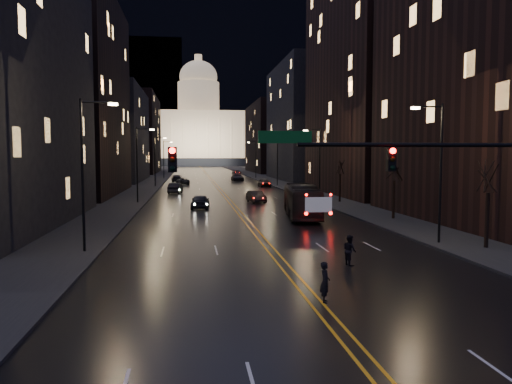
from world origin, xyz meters
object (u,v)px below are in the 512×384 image
object	(u,v)px
bus	(302,201)
oncoming_car_a	(200,202)
pedestrian_a	(325,282)
pedestrian_b	(350,250)
receding_car_a	(256,197)
traffic_signal	(445,171)
oncoming_car_b	(175,188)

from	to	relation	value
bus	oncoming_car_a	world-z (taller)	bus
bus	pedestrian_a	size ratio (longest dim) A/B	6.75
pedestrian_b	bus	bearing A→B (deg)	-16.54
receding_car_a	bus	bearing A→B (deg)	-89.15
traffic_signal	receding_car_a	distance (m)	39.83
oncoming_car_a	receding_car_a	world-z (taller)	oncoming_car_a
oncoming_car_b	pedestrian_a	size ratio (longest dim) A/B	2.95
traffic_signal	bus	distance (m)	24.98
bus	receding_car_a	size ratio (longest dim) A/B	2.52
oncoming_car_a	pedestrian_b	bearing A→B (deg)	109.45
traffic_signal	oncoming_car_a	size ratio (longest dim) A/B	3.79
oncoming_car_b	pedestrian_b	distance (m)	51.13
pedestrian_a	traffic_signal	bearing A→B (deg)	-65.30
oncoming_car_a	pedestrian_a	bearing A→B (deg)	102.07
bus	traffic_signal	bearing A→B (deg)	-81.62
oncoming_car_a	pedestrian_a	world-z (taller)	pedestrian_a
traffic_signal	bus	size ratio (longest dim) A/B	1.58
traffic_signal	pedestrian_b	bearing A→B (deg)	116.41
oncoming_car_b	pedestrian_a	bearing A→B (deg)	104.64
traffic_signal	receding_car_a	world-z (taller)	traffic_signal
pedestrian_a	pedestrian_b	xyz separation A→B (m)	(3.05, 6.26, -0.01)
oncoming_car_a	pedestrian_b	xyz separation A→B (m)	(7.21, -28.47, 0.03)
oncoming_car_b	pedestrian_b	xyz separation A→B (m)	(10.44, -50.05, 0.02)
receding_car_a	pedestrian_b	size ratio (longest dim) A/B	2.71
receding_car_a	pedestrian_b	bearing A→B (deg)	-97.33
bus	receding_car_a	xyz separation A→B (m)	(-2.29, 14.77, -0.81)
traffic_signal	receding_car_a	size ratio (longest dim) A/B	3.97
oncoming_car_b	bus	bearing A→B (deg)	119.30
traffic_signal	pedestrian_b	distance (m)	7.05
traffic_signal	oncoming_car_a	distance (m)	35.12
pedestrian_b	pedestrian_a	bearing A→B (deg)	143.02
traffic_signal	pedestrian_a	bearing A→B (deg)	-167.25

